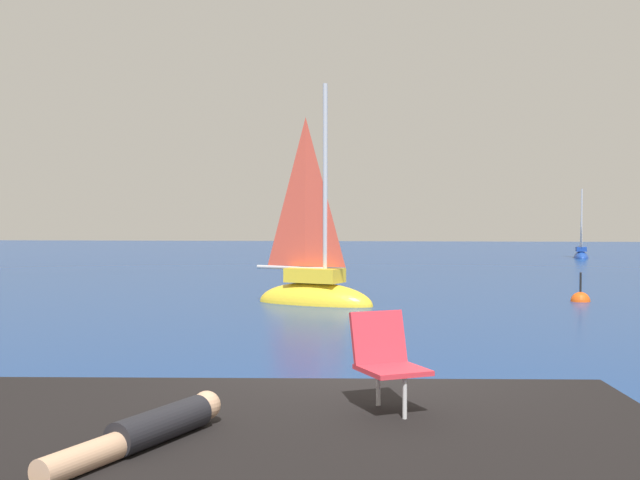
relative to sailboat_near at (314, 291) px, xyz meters
The scene contains 9 objects.
ground_plane 13.38m from the sailboat_near, 82.50° to the right, with size 160.00×160.00×0.00m, color navy.
shore_ledge 15.87m from the sailboat_near, 86.16° to the right, with size 6.63×3.43×0.80m, color black.
boulder_seaward 14.22m from the sailboat_near, 73.97° to the right, with size 1.09×0.87×0.60m, color black.
boulder_inland 14.12m from the sailboat_near, 87.93° to the right, with size 0.88×0.70×0.48m, color black.
sailboat_near is the anchor object (origin of this frame).
sailboat_far 31.30m from the sailboat_near, 63.28° to the left, with size 1.24×2.63×4.79m.
person_sunbather 16.48m from the sailboat_near, 88.15° to the right, with size 0.81×1.68×0.25m.
beach_chair 15.45m from the sailboat_near, 81.96° to the right, with size 0.70×0.75×0.80m.
marker_buoy 7.83m from the sailboat_near, 10.07° to the left, with size 0.56×0.56×1.13m.
Camera 1 is at (0.46, -8.32, 2.36)m, focal length 43.03 mm.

